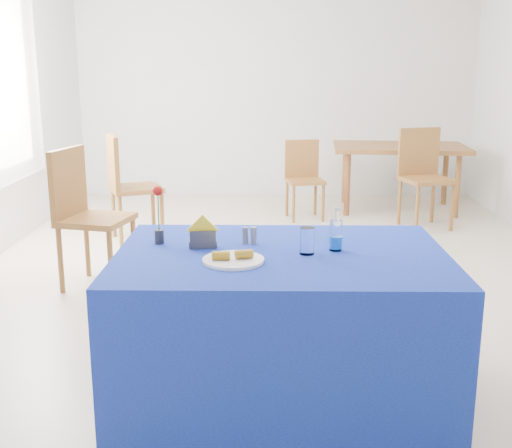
{
  "coord_description": "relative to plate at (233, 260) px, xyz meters",
  "views": [
    {
      "loc": [
        -0.13,
        -4.77,
        1.63
      ],
      "look_at": [
        -0.17,
        -1.87,
        0.92
      ],
      "focal_mm": 45.0,
      "sensor_mm": 36.0,
      "label": 1
    }
  ],
  "objects": [
    {
      "name": "napkin_holder",
      "position": [
        -0.16,
        0.24,
        0.04
      ],
      "size": [
        0.15,
        0.07,
        0.17
      ],
      "color": "#3D3D42",
      "rests_on": "blue_table"
    },
    {
      "name": "floor",
      "position": [
        0.28,
        1.95,
        -0.77
      ],
      "size": [
        7.0,
        7.0,
        0.0
      ],
      "primitive_type": "plane",
      "color": "beige",
      "rests_on": "ground"
    },
    {
      "name": "oak_table",
      "position": [
        1.69,
        4.55,
        -0.09
      ],
      "size": [
        1.57,
        1.08,
        0.76
      ],
      "color": "brown",
      "rests_on": "floor"
    },
    {
      "name": "drinking_glass",
      "position": [
        0.35,
        0.13,
        0.06
      ],
      "size": [
        0.07,
        0.07,
        0.13
      ],
      "primitive_type": "cylinder",
      "color": "white",
      "rests_on": "blue_table"
    },
    {
      "name": "rose_vase",
      "position": [
        -0.39,
        0.31,
        0.14
      ],
      "size": [
        0.05,
        0.05,
        0.3
      ],
      "color": "#26262B",
      "rests_on": "blue_table"
    },
    {
      "name": "salt_shaker",
      "position": [
        0.09,
        0.32,
        0.04
      ],
      "size": [
        0.03,
        0.03,
        0.08
      ],
      "primitive_type": "cylinder",
      "color": "gray",
      "rests_on": "blue_table"
    },
    {
      "name": "room_shell",
      "position": [
        0.28,
        1.95,
        0.98
      ],
      "size": [
        7.0,
        7.0,
        7.0
      ],
      "color": "silver",
      "rests_on": "ground"
    },
    {
      "name": "chair_bg_right",
      "position": [
        1.78,
        3.77,
        -0.18
      ],
      "size": [
        0.56,
        0.56,
        1.02
      ],
      "rotation": [
        0.0,
        0.0,
        0.26
      ],
      "color": "brown",
      "rests_on": "floor"
    },
    {
      "name": "chair_bg_left",
      "position": [
        0.56,
        4.14,
        -0.28
      ],
      "size": [
        0.44,
        0.44,
        0.85
      ],
      "rotation": [
        0.0,
        0.0,
        0.19
      ],
      "color": "brown",
      "rests_on": "floor"
    },
    {
      "name": "curtain",
      "position": [
        -2.12,
        2.75,
        0.78
      ],
      "size": [
        0.04,
        1.75,
        1.85
      ],
      "primitive_type": "cube",
      "color": "white",
      "rests_on": "room_shell"
    },
    {
      "name": "chair_win_a",
      "position": [
        -1.21,
        1.83,
        -0.16
      ],
      "size": [
        0.56,
        0.56,
        1.05
      ],
      "rotation": [
        0.0,
        0.0,
        1.35
      ],
      "color": "brown",
      "rests_on": "floor"
    },
    {
      "name": "banana_pieces",
      "position": [
        -0.0,
        -0.01,
        0.03
      ],
      "size": [
        0.19,
        0.08,
        0.04
      ],
      "color": "yellow",
      "rests_on": "plate"
    },
    {
      "name": "blue_table",
      "position": [
        0.23,
        0.16,
        -0.39
      ],
      "size": [
        1.6,
        1.1,
        0.76
      ],
      "color": "navy",
      "rests_on": "floor"
    },
    {
      "name": "chair_win_b",
      "position": [
        -1.17,
        3.12,
        -0.18
      ],
      "size": [
        0.59,
        0.59,
        1.02
      ],
      "rotation": [
        0.0,
        0.0,
        1.96
      ],
      "color": "brown",
      "rests_on": "floor"
    },
    {
      "name": "pepper_shaker",
      "position": [
        0.05,
        0.31,
        0.04
      ],
      "size": [
        0.03,
        0.03,
        0.08
      ],
      "primitive_type": "cylinder",
      "color": "slate",
      "rests_on": "blue_table"
    },
    {
      "name": "plate",
      "position": [
        0.0,
        0.0,
        0.0
      ],
      "size": [
        0.29,
        0.29,
        0.01
      ],
      "primitive_type": "cylinder",
      "color": "white",
      "rests_on": "blue_table"
    },
    {
      "name": "water_bottle",
      "position": [
        0.49,
        0.2,
        0.06
      ],
      "size": [
        0.06,
        0.06,
        0.21
      ],
      "color": "white",
      "rests_on": "blue_table"
    }
  ]
}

